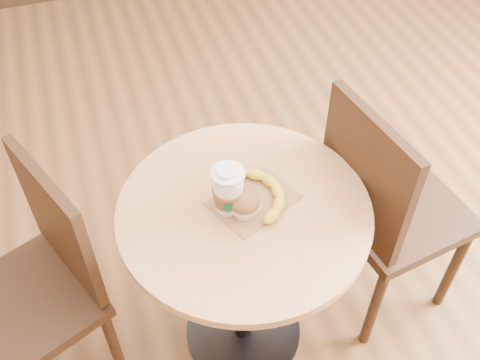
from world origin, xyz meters
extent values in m
plane|color=brown|center=(0.00, 0.00, 0.00)|extent=(7.00, 7.00, 0.00)
cylinder|color=black|center=(-0.04, 0.07, 0.01)|extent=(0.44, 0.44, 0.02)
cylinder|color=black|center=(-0.04, 0.07, 0.38)|extent=(0.07, 0.07, 0.72)
cylinder|color=tan|center=(-0.04, 0.07, 0.73)|extent=(0.75, 0.75, 0.03)
cube|color=black|center=(-0.74, 0.14, 0.46)|extent=(0.54, 0.54, 0.04)
cylinder|color=black|center=(-0.65, 0.36, 0.23)|extent=(0.04, 0.04, 0.46)
cylinder|color=black|center=(-0.51, 0.04, 0.23)|extent=(0.04, 0.04, 0.46)
cube|color=black|center=(-0.57, 0.21, 0.72)|extent=(0.18, 0.37, 0.43)
cube|color=black|center=(0.55, 0.11, 0.48)|extent=(0.49, 0.49, 0.04)
cylinder|color=black|center=(0.76, -0.04, 0.24)|extent=(0.04, 0.04, 0.48)
cylinder|color=black|center=(0.70, 0.32, 0.24)|extent=(0.04, 0.04, 0.48)
cylinder|color=black|center=(0.40, -0.10, 0.24)|extent=(0.04, 0.04, 0.48)
cylinder|color=black|center=(0.34, 0.26, 0.24)|extent=(0.04, 0.04, 0.48)
cube|color=black|center=(0.36, 0.08, 0.75)|extent=(0.10, 0.41, 0.45)
cube|color=#956B48|center=(0.00, 0.09, 0.75)|extent=(0.29, 0.26, 0.00)
cylinder|color=silver|center=(-0.08, 0.09, 0.89)|extent=(0.10, 0.10, 0.01)
cylinder|color=silver|center=(-0.08, 0.09, 0.91)|extent=(0.06, 0.06, 0.01)
cylinder|color=#074725|center=(-0.09, 0.04, 0.81)|extent=(0.03, 0.01, 0.03)
ellipsoid|color=brown|center=(-0.04, 0.05, 0.81)|extent=(0.09, 0.09, 0.06)
ellipsoid|color=beige|center=(-0.04, 0.05, 0.82)|extent=(0.03, 0.03, 0.02)
camera|label=1|loc=(-0.38, -0.93, 2.01)|focal=42.00mm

